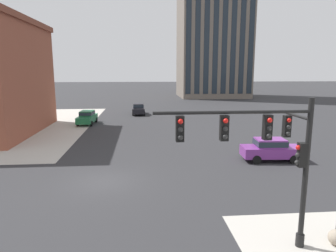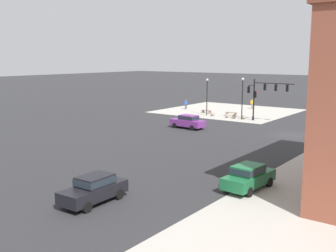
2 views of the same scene
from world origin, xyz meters
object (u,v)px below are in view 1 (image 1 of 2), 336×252
(traffic_signal_main, at_px, (271,150))
(bollard_sphere_curb_a, at_px, (336,238))
(car_main_southbound_far, at_px, (87,117))
(car_main_northbound_far, at_px, (271,149))
(car_cross_westbound, at_px, (138,109))

(traffic_signal_main, distance_m, bollard_sphere_curb_a, 4.49)
(traffic_signal_main, height_order, car_main_southbound_far, traffic_signal_main)
(car_main_northbound_far, bearing_deg, car_main_southbound_far, 133.78)
(bollard_sphere_curb_a, xyz_separation_m, car_main_southbound_far, (-14.32, 28.26, 0.61))
(traffic_signal_main, height_order, car_main_northbound_far, traffic_signal_main)
(car_main_southbound_far, relative_size, car_cross_westbound, 1.01)
(car_cross_westbound, bearing_deg, traffic_signal_main, -81.73)
(bollard_sphere_curb_a, bearing_deg, car_main_northbound_far, 79.07)
(bollard_sphere_curb_a, relative_size, car_cross_westbound, 0.14)
(bollard_sphere_curb_a, bearing_deg, car_cross_westbound, 102.44)
(bollard_sphere_curb_a, relative_size, car_main_southbound_far, 0.13)
(car_main_southbound_far, bearing_deg, traffic_signal_main, -67.59)
(traffic_signal_main, bearing_deg, car_main_northbound_far, 65.70)
(car_main_northbound_far, xyz_separation_m, car_cross_westbound, (-10.12, 25.10, 0.00))
(car_main_northbound_far, distance_m, car_main_southbound_far, 23.80)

